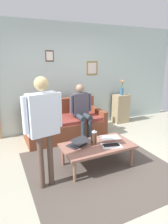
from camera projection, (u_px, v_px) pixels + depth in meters
ground_plane at (107, 166)px, 3.47m from camera, size 7.68×7.68×0.00m
area_rug at (100, 168)px, 3.40m from camera, size 2.42×2.30×0.01m
back_wall at (63, 78)px, 5.01m from camera, size 7.04×0.11×2.70m
couch at (64, 124)px, 4.69m from camera, size 1.85×0.88×0.88m
coffee_table at (97, 147)px, 3.39m from camera, size 1.23×0.68×0.41m
laptop_left at (78, 143)px, 3.34m from camera, size 0.42×0.41×0.14m
laptop_center at (111, 143)px, 3.35m from camera, size 0.41×0.39×0.12m
french_press at (94, 138)px, 3.36m from camera, size 0.11×0.09×0.27m
side_shelf at (121, 109)px, 5.70m from camera, size 0.42×0.32×0.83m
flower_vase at (122, 89)px, 5.54m from camera, size 0.11×0.11×0.43m
person_standing at (43, 120)px, 2.66m from camera, size 0.58×0.25×1.64m
person_seated at (81, 108)px, 4.52m from camera, size 0.55×0.51×1.28m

